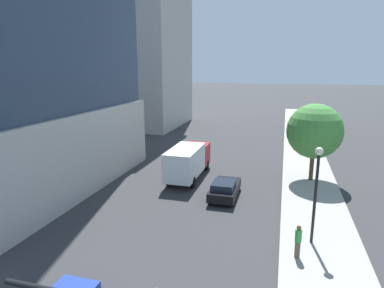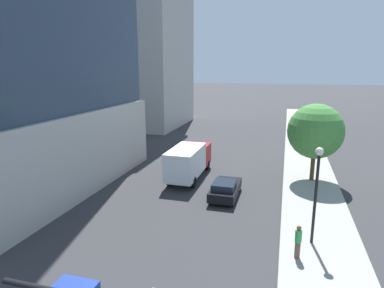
% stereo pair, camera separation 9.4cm
% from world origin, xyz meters
% --- Properties ---
extents(sidewalk, '(4.50, 120.00, 0.15)m').
position_xyz_m(sidewalk, '(8.83, 20.00, 0.07)').
color(sidewalk, '#9E9B93').
rests_on(sidewalk, ground).
extents(construction_building, '(14.48, 25.57, 38.26)m').
position_xyz_m(construction_building, '(-17.28, 51.96, 16.08)').
color(construction_building, '#B2AFA8').
rests_on(construction_building, ground).
extents(street_lamp, '(0.44, 0.44, 5.53)m').
position_xyz_m(street_lamp, '(8.30, 17.56, 3.80)').
color(street_lamp, black).
rests_on(street_lamp, sidewalk).
extents(street_tree, '(4.67, 4.67, 6.68)m').
position_xyz_m(street_tree, '(8.96, 28.82, 4.48)').
color(street_tree, brown).
rests_on(street_tree, sidewalk).
extents(car_black, '(1.92, 4.38, 1.45)m').
position_xyz_m(car_black, '(2.35, 23.07, 0.73)').
color(car_black, black).
rests_on(car_black, ground).
extents(box_truck, '(2.39, 7.45, 2.98)m').
position_xyz_m(box_truck, '(-1.65, 26.78, 1.68)').
color(box_truck, '#B21E1E').
rests_on(box_truck, ground).
extents(pedestrian_green_shirt, '(0.34, 0.34, 1.79)m').
position_xyz_m(pedestrian_green_shirt, '(7.48, 15.77, 1.07)').
color(pedestrian_green_shirt, brown).
rests_on(pedestrian_green_shirt, sidewalk).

